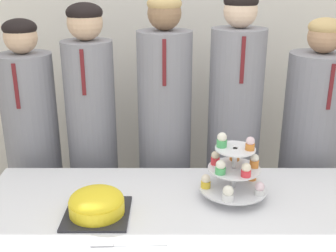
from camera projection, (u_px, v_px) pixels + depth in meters
The scene contains 9 objects.
wall_back at pixel (178, 16), 2.61m from camera, with size 9.00×0.06×2.70m.
round_cake at pixel (97, 203), 1.62m from camera, with size 0.25×0.25×0.10m.
cake_knife at pixel (116, 245), 1.46m from camera, with size 0.27×0.03×0.01m.
cupcake_stand at pixel (234, 171), 1.73m from camera, with size 0.28×0.28×0.28m.
student_0 at pixel (36, 158), 2.27m from camera, with size 0.28×0.29×1.40m.
student_1 at pixel (94, 149), 2.26m from camera, with size 0.26×0.26×1.47m.
student_2 at pixel (165, 148), 2.25m from camera, with size 0.28×0.28×1.51m.
student_3 at pixel (233, 147), 2.25m from camera, with size 0.27×0.28×1.52m.
student_4 at pixel (310, 159), 2.27m from camera, with size 0.32×0.32×1.40m.
Camera 1 is at (-0.06, -1.17, 1.60)m, focal length 45.00 mm.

